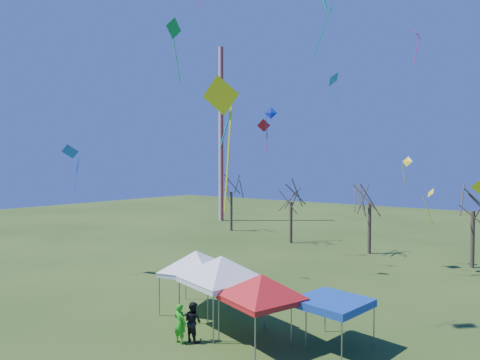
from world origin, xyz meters
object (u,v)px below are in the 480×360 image
object	(u,v)px
tree_1	(291,187)
tent_white_west	(196,255)
tree_0	(231,178)
tent_blue	(333,303)
radio_mast	(221,134)
tree_3	(473,190)
tree_2	(370,185)
tent_white_mid	(221,261)
person_green	(180,323)
person_dark	(193,321)
tent_red	(262,279)

from	to	relation	value
tree_1	tent_white_west	xyz separation A→B (m)	(6.36, -21.05, -2.68)
tree_0	tent_white_west	bearing A→B (deg)	-55.35
tree_0	tent_blue	size ratio (longest dim) A/B	2.69
radio_mast	tent_blue	size ratio (longest dim) A/B	7.98
tree_0	tree_3	world-z (taller)	tree_0
tree_2	tent_white_mid	xyz separation A→B (m)	(0.53, -21.67, -3.00)
tree_2	person_green	distance (m)	24.98
radio_mast	person_dark	world-z (taller)	radio_mast
person_green	tent_blue	bearing A→B (deg)	-149.15
tent_white_west	person_green	size ratio (longest dim) A/B	2.34
tree_0	tent_red	world-z (taller)	tree_0
tent_white_west	tent_white_mid	distance (m)	2.73
tree_3	tent_red	distance (m)	22.77
tree_0	tree_2	distance (m)	18.72
tree_1	tent_white_mid	bearing A→B (deg)	-67.85
person_dark	tent_blue	bearing A→B (deg)	-145.62
radio_mast	person_dark	bearing A→B (deg)	-51.85
tree_2	tree_3	xyz separation A→B (m)	(8.40, -0.33, -0.21)
tent_red	person_green	xyz separation A→B (m)	(-3.08, -2.05, -2.10)
tree_2	person_dark	distance (m)	24.49
radio_mast	tree_2	size ratio (longest dim) A/B	3.06
tent_white_west	tent_red	size ratio (longest dim) A/B	1.05
tree_0	tent_white_mid	xyz separation A→B (m)	(19.01, -24.67, -3.19)
radio_mast	tent_white_west	distance (m)	39.61
person_dark	tent_red	bearing A→B (deg)	-147.50
tree_0	person_dark	xyz separation A→B (m)	(19.16, -26.88, -5.58)
radio_mast	tree_3	xyz separation A→B (m)	(34.03, -9.96, -6.42)
tree_1	tree_3	size ratio (longest dim) A/B	0.95
person_green	person_dark	bearing A→B (deg)	-123.92
person_green	tree_0	bearing A→B (deg)	-57.90
tent_red	person_dark	world-z (taller)	tent_red
tree_0	tent_white_west	world-z (taller)	tree_0
tree_0	tent_blue	bearing A→B (deg)	-43.93
tree_2	person_dark	xyz separation A→B (m)	(0.68, -23.88, -5.38)
tree_1	tree_2	bearing A→B (deg)	-1.85
tent_red	tent_blue	world-z (taller)	tent_red
tree_2	tent_red	size ratio (longest dim) A/B	2.05
person_green	tent_white_mid	bearing A→B (deg)	-95.83
tree_0	tree_2	size ratio (longest dim) A/B	1.03
tent_red	tree_2	bearing A→B (deg)	98.76
tent_white_west	tent_blue	distance (m)	8.19
tent_white_west	person_dark	size ratio (longest dim) A/B	2.32
tent_white_west	person_green	distance (m)	4.87
tent_white_west	tent_white_mid	world-z (taller)	tent_white_mid
tree_1	tent_blue	size ratio (longest dim) A/B	2.41
tree_0	tree_2	xyz separation A→B (m)	(18.48, -3.01, -0.20)
tree_2	tent_red	world-z (taller)	tree_2
radio_mast	tree_2	world-z (taller)	radio_mast
tent_red	person_green	distance (m)	4.25
tree_1	tree_3	world-z (taller)	tree_3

